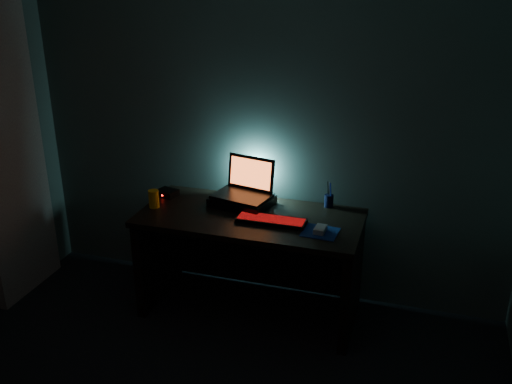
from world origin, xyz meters
TOP-DOWN VIEW (x-y plane):
  - room at (0.00, 0.00)m, footprint 3.50×4.00m
  - desk at (0.00, 1.67)m, footprint 1.50×0.70m
  - curtain at (-1.71, 1.42)m, footprint 0.06×0.65m
  - riser at (-0.11, 1.77)m, footprint 0.45×0.37m
  - laptop at (-0.10, 1.82)m, footprint 0.42×0.35m
  - keyboard at (0.17, 1.55)m, footprint 0.46×0.15m
  - mousepad at (0.50, 1.50)m, footprint 0.23×0.21m
  - mouse at (0.50, 1.50)m, footprint 0.07×0.11m
  - pen_cup at (0.48, 1.92)m, footprint 0.07×0.07m
  - juice_glass at (-0.68, 1.56)m, footprint 0.10×0.10m
  - router at (-0.68, 1.77)m, footprint 0.16×0.14m

SIDE VIEW (x-z plane):
  - desk at x=0.00m, z-range 0.12..0.87m
  - mousepad at x=0.50m, z-range 0.75..0.75m
  - keyboard at x=0.17m, z-range 0.75..0.78m
  - mouse at x=0.50m, z-range 0.75..0.79m
  - router at x=-0.68m, z-range 0.75..0.80m
  - riser at x=-0.11m, z-range 0.75..0.81m
  - pen_cup at x=0.48m, z-range 0.75..0.84m
  - juice_glass at x=-0.68m, z-range 0.75..0.87m
  - laptop at x=-0.10m, z-range 0.74..1.00m
  - curtain at x=-1.71m, z-range 0.00..2.30m
  - room at x=0.00m, z-range 0.00..2.50m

